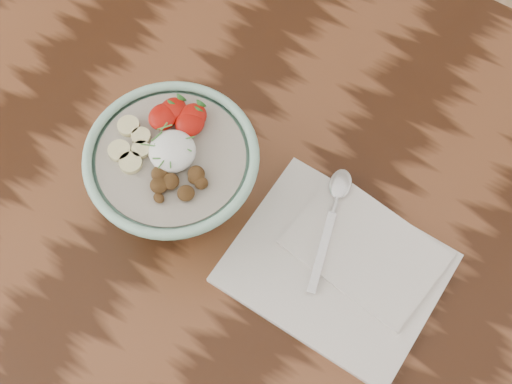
% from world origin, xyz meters
% --- Properties ---
extents(table, '(1.60, 0.90, 0.75)m').
position_xyz_m(table, '(0.00, 0.00, 0.66)').
color(table, black).
rests_on(table, ground).
extents(breakfast_bowl, '(0.20, 0.20, 0.13)m').
position_xyz_m(breakfast_bowl, '(-0.18, -0.05, 0.82)').
color(breakfast_bowl, '#99CEB6').
rests_on(breakfast_bowl, table).
extents(napkin, '(0.25, 0.21, 0.01)m').
position_xyz_m(napkin, '(0.04, -0.02, 0.76)').
color(napkin, silver).
rests_on(napkin, table).
extents(spoon, '(0.06, 0.17, 0.01)m').
position_xyz_m(spoon, '(-0.01, 0.04, 0.77)').
color(spoon, silver).
rests_on(spoon, napkin).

